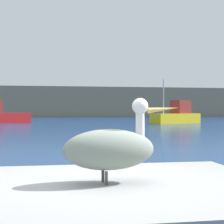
{
  "coord_description": "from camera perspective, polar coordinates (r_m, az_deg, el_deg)",
  "views": [
    {
      "loc": [
        -0.51,
        -3.63,
        1.37
      ],
      "look_at": [
        2.44,
        14.39,
        1.3
      ],
      "focal_mm": 56.26,
      "sensor_mm": 36.0,
      "label": 1
    }
  ],
  "objects": [
    {
      "name": "pelican",
      "position": [
        3.5,
        -0.18,
        -5.82
      ],
      "size": [
        1.23,
        0.5,
        0.85
      ],
      "rotation": [
        0.0,
        0.0,
        0.09
      ],
      "color": "gray",
      "rests_on": "pier_dock"
    },
    {
      "name": "fishing_boat_yellow",
      "position": [
        38.25,
        10.49,
        -0.56
      ],
      "size": [
        6.03,
        4.04,
        4.64
      ],
      "rotation": [
        0.0,
        0.0,
        3.58
      ],
      "color": "yellow",
      "rests_on": "ground"
    },
    {
      "name": "hillside_backdrop",
      "position": [
        83.23,
        -8.93,
        1.52
      ],
      "size": [
        140.0,
        17.3,
        6.55
      ],
      "primitive_type": "cube",
      "color": "#7F755B",
      "rests_on": "ground"
    },
    {
      "name": "pier_dock",
      "position": [
        3.63,
        -0.47,
        -16.52
      ],
      "size": [
        3.35,
        2.54,
        0.64
      ],
      "primitive_type": "cube",
      "color": "gray",
      "rests_on": "ground"
    },
    {
      "name": "fishing_boat_red",
      "position": [
        40.29,
        -17.64,
        -0.51
      ],
      "size": [
        6.04,
        3.66,
        4.78
      ],
      "rotation": [
        0.0,
        0.0,
        3.52
      ],
      "color": "red",
      "rests_on": "ground"
    }
  ]
}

